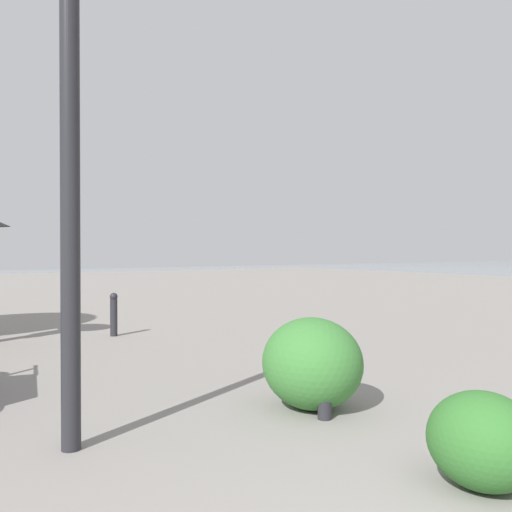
{
  "coord_description": "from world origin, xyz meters",
  "views": [
    {
      "loc": [
        -0.15,
        1.97,
        1.45
      ],
      "look_at": [
        9.93,
        -4.54,
        1.31
      ],
      "focal_mm": 39.14,
      "sensor_mm": 36.0,
      "label": 1
    }
  ],
  "objects": [
    {
      "name": "bollard_mid",
      "position": [
        8.98,
        -1.09,
        0.38
      ],
      "size": [
        0.13,
        0.13,
        0.73
      ],
      "color": "#232328",
      "rests_on": "ground"
    },
    {
      "name": "shrub_round",
      "position": [
        3.83,
        -1.21,
        0.42
      ],
      "size": [
        0.98,
        0.88,
        0.83
      ],
      "color": "#387533",
      "rests_on": "ground"
    },
    {
      "name": "shrub_low",
      "position": [
        1.93,
        -1.01,
        0.3
      ],
      "size": [
        0.7,
        0.63,
        0.59
      ],
      "color": "#2D6628",
      "rests_on": "ground"
    },
    {
      "name": "lamppost",
      "position": [
        3.96,
        0.91,
        2.71
      ],
      "size": [
        0.98,
        0.28,
        4.08
      ],
      "color": "#232328",
      "rests_on": "ground"
    },
    {
      "name": "bollard_near",
      "position": [
        3.52,
        -1.1,
        0.35
      ],
      "size": [
        0.13,
        0.13,
        0.66
      ],
      "color": "#232328",
      "rests_on": "ground"
    }
  ]
}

